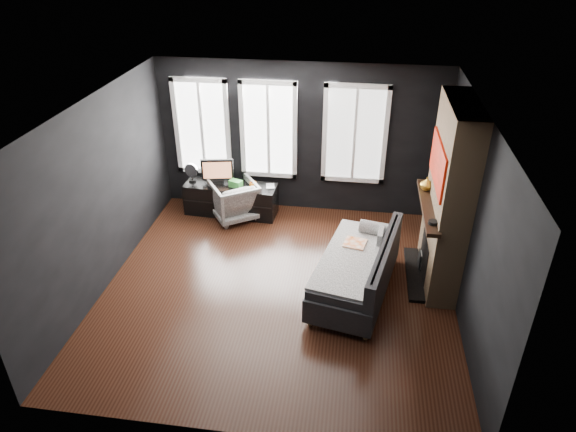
# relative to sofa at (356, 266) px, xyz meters

# --- Properties ---
(floor) EXTENTS (5.00, 5.00, 0.00)m
(floor) POSITION_rel_sofa_xyz_m (-1.10, -0.08, -0.44)
(floor) COLOR black
(floor) RESTS_ON ground
(ceiling) EXTENTS (5.00, 5.00, 0.00)m
(ceiling) POSITION_rel_sofa_xyz_m (-1.10, -0.08, 2.26)
(ceiling) COLOR white
(ceiling) RESTS_ON ground
(wall_back) EXTENTS (5.00, 0.02, 2.70)m
(wall_back) POSITION_rel_sofa_xyz_m (-1.10, 2.42, 0.91)
(wall_back) COLOR black
(wall_back) RESTS_ON ground
(wall_left) EXTENTS (0.02, 5.00, 2.70)m
(wall_left) POSITION_rel_sofa_xyz_m (-3.60, -0.08, 0.91)
(wall_left) COLOR black
(wall_left) RESTS_ON ground
(wall_right) EXTENTS (0.02, 5.00, 2.70)m
(wall_right) POSITION_rel_sofa_xyz_m (1.40, -0.08, 0.91)
(wall_right) COLOR black
(wall_right) RESTS_ON ground
(windows) EXTENTS (4.00, 0.16, 1.76)m
(windows) POSITION_rel_sofa_xyz_m (-1.55, 2.38, 1.94)
(windows) COLOR white
(windows) RESTS_ON wall_back
(fireplace) EXTENTS (0.70, 1.62, 2.70)m
(fireplace) POSITION_rel_sofa_xyz_m (1.20, 0.52, 0.91)
(fireplace) COLOR #93724C
(fireplace) RESTS_ON floor
(sofa) EXTENTS (1.42, 2.20, 0.87)m
(sofa) POSITION_rel_sofa_xyz_m (0.00, 0.00, 0.00)
(sofa) COLOR #262629
(sofa) RESTS_ON floor
(stripe_pillow) EXTENTS (0.11, 0.32, 0.32)m
(stripe_pillow) POSITION_rel_sofa_xyz_m (0.32, 0.45, 0.19)
(stripe_pillow) COLOR gray
(stripe_pillow) RESTS_ON sofa
(armchair) EXTENTS (1.01, 1.00, 0.77)m
(armchair) POSITION_rel_sofa_xyz_m (-2.20, 1.87, -0.05)
(armchair) COLOR white
(armchair) RESTS_ON floor
(media_console) EXTENTS (1.68, 0.61, 0.57)m
(media_console) POSITION_rel_sofa_xyz_m (-2.30, 2.02, -0.15)
(media_console) COLOR black
(media_console) RESTS_ON floor
(monitor) EXTENTS (0.59, 0.23, 0.52)m
(monitor) POSITION_rel_sofa_xyz_m (-2.54, 2.07, 0.39)
(monitor) COLOR black
(monitor) RESTS_ON media_console
(desk_fan) EXTENTS (0.30, 0.30, 0.36)m
(desk_fan) POSITION_rel_sofa_xyz_m (-3.01, 2.07, 0.31)
(desk_fan) COLOR #989898
(desk_fan) RESTS_ON media_console
(mug) EXTENTS (0.14, 0.11, 0.13)m
(mug) POSITION_rel_sofa_xyz_m (-1.87, 1.97, 0.20)
(mug) COLOR #CE6612
(mug) RESTS_ON media_console
(book) EXTENTS (0.15, 0.05, 0.20)m
(book) POSITION_rel_sofa_xyz_m (-1.65, 2.04, 0.23)
(book) COLOR beige
(book) RESTS_ON media_console
(storage_box) EXTENTS (0.26, 0.21, 0.12)m
(storage_box) POSITION_rel_sofa_xyz_m (-2.18, 1.97, 0.19)
(storage_box) COLOR #2A6F2A
(storage_box) RESTS_ON media_console
(mantel_vase) EXTENTS (0.22, 0.22, 0.19)m
(mantel_vase) POSITION_rel_sofa_xyz_m (0.95, 0.97, 0.89)
(mantel_vase) COLOR gold
(mantel_vase) RESTS_ON fireplace
(mantel_clock) EXTENTS (0.17, 0.17, 0.04)m
(mantel_clock) POSITION_rel_sofa_xyz_m (0.95, -0.03, 0.82)
(mantel_clock) COLOR black
(mantel_clock) RESTS_ON fireplace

